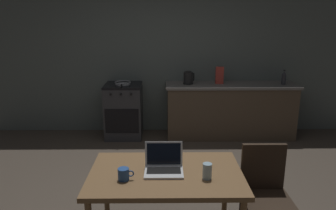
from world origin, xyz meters
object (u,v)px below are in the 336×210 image
at_px(frying_pan, 123,83).
at_px(coffee_mug, 124,174).
at_px(chair, 265,190).
at_px(laptop, 164,166).
at_px(cereal_box, 220,75).
at_px(drinking_glass, 207,171).
at_px(dining_table, 166,179).
at_px(stove_oven, 124,111).
at_px(bottle, 284,78).
at_px(electric_kettle, 188,78).

xyz_separation_m(frying_pan, coffee_mug, (0.36, -2.87, -0.17)).
bearing_deg(chair, laptop, 158.97).
distance_m(chair, cereal_box, 2.82).
height_order(laptop, drinking_glass, laptop).
height_order(dining_table, coffee_mug, coffee_mug).
bearing_deg(chair, stove_oven, 98.38).
xyz_separation_m(bottle, drinking_glass, (-1.61, -2.83, -0.24)).
bearing_deg(electric_kettle, laptop, -98.22).
bearing_deg(coffee_mug, drinking_glass, 1.19).
bearing_deg(drinking_glass, cereal_box, 78.90).
height_order(chair, drinking_glass, chair).
bearing_deg(cereal_box, laptop, -108.29).
bearing_deg(dining_table, coffee_mug, -158.68).
relative_size(stove_oven, frying_pan, 2.06).
height_order(stove_oven, bottle, bottle).
bearing_deg(frying_pan, coffee_mug, -82.78).
bearing_deg(dining_table, frying_pan, 104.28).
bearing_deg(frying_pan, stove_oven, 87.11).
distance_m(dining_table, frying_pan, 2.84).
relative_size(bottle, coffee_mug, 1.88).
bearing_deg(cereal_box, frying_pan, -178.28).
height_order(laptop, frying_pan, frying_pan).
bearing_deg(coffee_mug, chair, 6.97).
relative_size(chair, bottle, 3.77).
bearing_deg(drinking_glass, laptop, 159.17).
height_order(bottle, coffee_mug, bottle).
height_order(chair, electric_kettle, electric_kettle).
height_order(dining_table, cereal_box, cereal_box).
height_order(bottle, frying_pan, bottle).
distance_m(frying_pan, drinking_glass, 3.04).
distance_m(dining_table, laptop, 0.12).
xyz_separation_m(chair, coffee_mug, (-1.18, -0.14, 0.23)).
bearing_deg(electric_kettle, dining_table, -97.83).
xyz_separation_m(electric_kettle, frying_pan, (-1.08, -0.03, -0.08)).
height_order(dining_table, bottle, bottle).
height_order(electric_kettle, coffee_mug, electric_kettle).
height_order(stove_oven, cereal_box, cereal_box).
bearing_deg(electric_kettle, drinking_glass, -91.02).
bearing_deg(coffee_mug, bottle, 51.36).
relative_size(stove_oven, cereal_box, 3.20).
bearing_deg(cereal_box, chair, -91.00).
xyz_separation_m(electric_kettle, drinking_glass, (-0.05, -2.88, -0.23)).
distance_m(coffee_mug, cereal_box, 3.18).
bearing_deg(coffee_mug, electric_kettle, 76.16).
bearing_deg(frying_pan, electric_kettle, 1.49).
xyz_separation_m(stove_oven, frying_pan, (-0.00, -0.03, 0.48)).
xyz_separation_m(stove_oven, electric_kettle, (1.08, 0.00, 0.56)).
distance_m(stove_oven, dining_table, 2.86).
bearing_deg(frying_pan, dining_table, -75.72).
bearing_deg(stove_oven, drinking_glass, -70.41).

